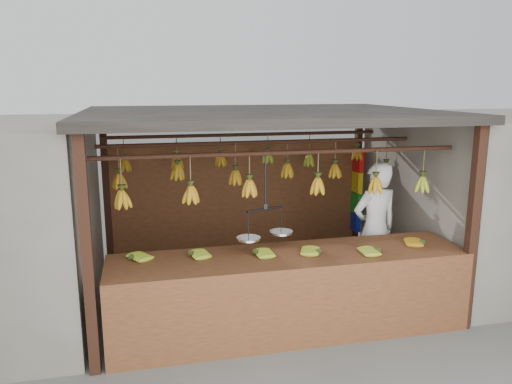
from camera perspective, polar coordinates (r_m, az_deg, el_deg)
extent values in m
plane|color=#5B5B57|center=(6.79, 0.59, -11.32)|extent=(80.00, 80.00, 0.00)
cube|color=black|center=(4.83, -18.72, -7.27)|extent=(0.10, 0.10, 2.30)
cube|color=black|center=(5.93, 23.46, -4.06)|extent=(0.10, 0.10, 2.30)
cube|color=black|center=(7.72, -16.70, 0.03)|extent=(0.10, 0.10, 2.30)
cube|color=black|center=(8.46, 11.43, 1.32)|extent=(0.10, 0.10, 2.30)
cube|color=black|center=(6.24, 0.63, 8.90)|extent=(4.30, 3.30, 0.10)
cylinder|color=black|center=(5.31, 3.20, 4.51)|extent=(4.00, 0.05, 0.05)
cylinder|color=black|center=(6.27, 0.63, 5.70)|extent=(4.00, 0.05, 0.05)
cylinder|color=black|center=(7.24, -1.27, 6.57)|extent=(4.00, 0.05, 0.05)
cube|color=brown|center=(7.90, -1.98, -1.05)|extent=(4.00, 0.06, 1.80)
cube|color=slate|center=(8.05, 26.36, -0.26)|extent=(3.00, 3.00, 2.30)
cube|color=brown|center=(5.50, 3.87, -7.47)|extent=(3.91, 0.87, 0.08)
cube|color=brown|center=(5.27, 5.22, -13.21)|extent=(3.91, 0.04, 0.90)
cube|color=black|center=(5.12, -15.88, -14.97)|extent=(0.07, 0.07, 0.82)
cube|color=black|center=(6.13, 22.08, -10.77)|extent=(0.07, 0.07, 0.82)
cube|color=black|center=(5.81, -15.55, -11.55)|extent=(0.07, 0.07, 0.82)
cube|color=black|center=(6.72, 18.31, -8.44)|extent=(0.07, 0.07, 0.82)
ellipsoid|color=#92A523|center=(5.39, -13.92, -7.42)|extent=(0.30, 0.28, 0.06)
ellipsoid|color=#92A523|center=(5.38, -7.33, -7.19)|extent=(0.27, 0.22, 0.06)
ellipsoid|color=#92A523|center=(5.38, 0.04, -7.09)|extent=(0.25, 0.19, 0.06)
ellipsoid|color=#92A523|center=(5.50, 7.14, -6.75)|extent=(0.29, 0.26, 0.06)
ellipsoid|color=#92A523|center=(5.64, 13.66, -6.55)|extent=(0.25, 0.19, 0.06)
ellipsoid|color=#AC7612|center=(6.06, 18.38, -5.50)|extent=(0.29, 0.26, 0.06)
ellipsoid|color=#AC7612|center=(5.16, -15.02, -0.83)|extent=(0.16, 0.16, 0.28)
ellipsoid|color=#AC7612|center=(5.15, -7.43, -0.31)|extent=(0.16, 0.16, 0.28)
ellipsoid|color=#AC7612|center=(5.29, -0.75, 0.43)|extent=(0.16, 0.16, 0.28)
ellipsoid|color=#AC7612|center=(5.48, 7.05, 0.68)|extent=(0.16, 0.16, 0.28)
ellipsoid|color=#AC7612|center=(5.71, 13.49, 0.74)|extent=(0.16, 0.16, 0.28)
ellipsoid|color=#92A523|center=(6.05, 18.45, 0.84)|extent=(0.16, 0.16, 0.28)
ellipsoid|color=#AC7612|center=(6.14, -15.34, 1.20)|extent=(0.16, 0.16, 0.28)
ellipsoid|color=#AC7612|center=(6.15, -8.94, 2.23)|extent=(0.16, 0.16, 0.28)
ellipsoid|color=#AC7612|center=(6.22, -2.36, 1.67)|extent=(0.16, 0.16, 0.28)
ellipsoid|color=#AC7612|center=(6.45, 3.60, 2.47)|extent=(0.16, 0.16, 0.28)
ellipsoid|color=#AC7612|center=(6.66, 9.00, 2.39)|extent=(0.16, 0.16, 0.28)
ellipsoid|color=#AC7612|center=(6.98, 14.60, 2.40)|extent=(0.16, 0.16, 0.28)
ellipsoid|color=#AC7612|center=(7.16, -14.77, 3.01)|extent=(0.16, 0.16, 0.28)
ellipsoid|color=#AC7612|center=(7.13, -9.01, 3.38)|extent=(0.16, 0.16, 0.28)
ellipsoid|color=#AC7612|center=(7.18, -4.07, 3.68)|extent=(0.16, 0.16, 0.28)
ellipsoid|color=#92A523|center=(7.30, 1.36, 4.05)|extent=(0.16, 0.16, 0.28)
ellipsoid|color=#92A523|center=(7.57, 6.09, 3.62)|extent=(0.16, 0.16, 0.28)
ellipsoid|color=#AC7612|center=(7.78, 11.48, 4.27)|extent=(0.16, 0.16, 0.28)
cylinder|color=black|center=(5.30, 1.07, 1.21)|extent=(0.02, 0.02, 0.61)
cylinder|color=black|center=(5.37, 1.06, -1.96)|extent=(0.44, 0.18, 0.02)
cylinder|color=silver|center=(5.34, -0.86, -5.39)|extent=(0.25, 0.25, 0.02)
cylinder|color=silver|center=(5.57, 2.88, -4.66)|extent=(0.25, 0.25, 0.02)
imported|color=white|center=(6.62, 13.43, -4.16)|extent=(0.70, 0.52, 1.76)
cube|color=red|center=(8.24, 11.58, 3.42)|extent=(0.08, 0.26, 0.34)
cube|color=yellow|center=(8.30, 11.48, 1.15)|extent=(0.08, 0.26, 0.34)
cube|color=#199926|center=(8.37, 11.38, -1.26)|extent=(0.08, 0.26, 0.34)
cube|color=#1426BF|center=(8.44, 11.30, -3.19)|extent=(0.08, 0.26, 0.34)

